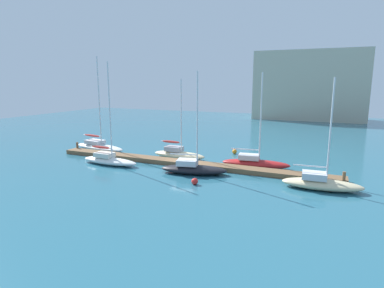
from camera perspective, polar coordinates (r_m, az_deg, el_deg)
ground_plane at (r=34.68m, az=-1.33°, el=-3.82°), size 120.00×120.00×0.00m
dock_pier at (r=34.62m, az=-1.33°, el=-3.44°), size 31.88×1.67×0.48m
dock_piling_near_end at (r=43.78m, az=-19.70°, el=-0.51°), size 0.28×0.28×1.25m
dock_piling_far_end at (r=30.83m, az=25.38°, el=-5.61°), size 0.28×0.28×1.25m
sailboat_0 at (r=44.02m, az=-16.23°, el=-0.30°), size 8.29×3.45×11.98m
sailboat_1 at (r=36.13m, az=-14.57°, el=-2.61°), size 6.89×2.01×10.91m
sailboat_2 at (r=37.70m, az=-2.47°, el=-1.69°), size 6.55×2.14×9.18m
sailboat_3 at (r=31.46m, az=0.19°, el=-4.29°), size 6.83×3.49×9.87m
sailboat_4 at (r=34.33m, az=11.10°, el=-3.20°), size 7.24×2.82×9.85m
sailboat_5 at (r=29.09m, az=21.96°, el=-6.41°), size 6.58×2.55×9.23m
mooring_buoy_orange at (r=40.47m, az=7.57°, el=-1.33°), size 0.58×0.58×0.58m
mooring_buoy_red at (r=28.28m, az=0.48°, el=-6.66°), size 0.59×0.59×0.59m
harbor_building_distant at (r=82.00m, az=20.18°, el=9.72°), size 24.91×10.09×15.95m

